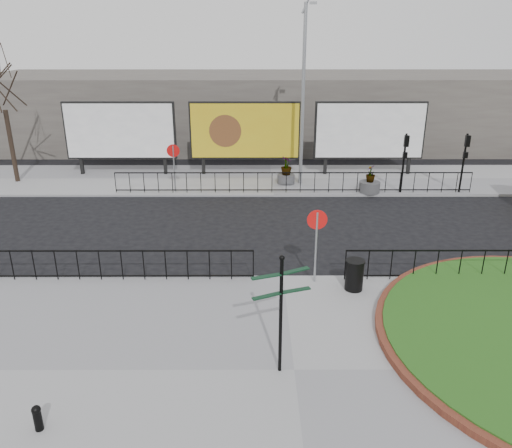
{
  "coord_description": "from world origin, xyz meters",
  "views": [
    {
      "loc": [
        -0.95,
        -14.97,
        7.71
      ],
      "look_at": [
        -0.91,
        0.56,
        1.76
      ],
      "focal_mm": 35.0,
      "sensor_mm": 36.0,
      "label": 1
    }
  ],
  "objects_px": {
    "fingerpost_sign": "(281,303)",
    "planter_c": "(370,184)",
    "bollard": "(37,417)",
    "planter_b": "(286,173)",
    "billboard_mid": "(245,131)",
    "lamp_post": "(303,94)",
    "litter_bin": "(354,275)"
  },
  "relations": [
    {
      "from": "fingerpost_sign",
      "to": "planter_c",
      "type": "bearing_deg",
      "value": 51.04
    },
    {
      "from": "bollard",
      "to": "planter_b",
      "type": "distance_m",
      "value": 18.94
    },
    {
      "from": "billboard_mid",
      "to": "fingerpost_sign",
      "type": "bearing_deg",
      "value": -86.35
    },
    {
      "from": "lamp_post",
      "to": "fingerpost_sign",
      "type": "bearing_deg",
      "value": -96.63
    },
    {
      "from": "fingerpost_sign",
      "to": "bollard",
      "type": "bearing_deg",
      "value": -178.0
    },
    {
      "from": "lamp_post",
      "to": "bollard",
      "type": "height_order",
      "value": "lamp_post"
    },
    {
      "from": "fingerpost_sign",
      "to": "planter_b",
      "type": "height_order",
      "value": "fingerpost_sign"
    },
    {
      "from": "lamp_post",
      "to": "planter_b",
      "type": "bearing_deg",
      "value": -180.0
    },
    {
      "from": "bollard",
      "to": "planter_b",
      "type": "bearing_deg",
      "value": 71.2
    },
    {
      "from": "planter_c",
      "to": "billboard_mid",
      "type": "bearing_deg",
      "value": 150.83
    },
    {
      "from": "lamp_post",
      "to": "planter_c",
      "type": "xyz_separation_m",
      "value": [
        3.39,
        -1.6,
        -4.25
      ]
    },
    {
      "from": "billboard_mid",
      "to": "fingerpost_sign",
      "type": "xyz_separation_m",
      "value": [
        1.15,
        -17.98,
        -0.64
      ]
    },
    {
      "from": "bollard",
      "to": "planter_c",
      "type": "bearing_deg",
      "value": 57.83
    },
    {
      "from": "planter_b",
      "to": "planter_c",
      "type": "height_order",
      "value": "planter_b"
    },
    {
      "from": "fingerpost_sign",
      "to": "bollard",
      "type": "height_order",
      "value": "fingerpost_sign"
    },
    {
      "from": "fingerpost_sign",
      "to": "litter_bin",
      "type": "distance_m",
      "value": 4.97
    },
    {
      "from": "litter_bin",
      "to": "planter_c",
      "type": "bearing_deg",
      "value": 75.26
    },
    {
      "from": "lamp_post",
      "to": "planter_b",
      "type": "height_order",
      "value": "lamp_post"
    },
    {
      "from": "planter_b",
      "to": "lamp_post",
      "type": "bearing_deg",
      "value": 0.0
    },
    {
      "from": "billboard_mid",
      "to": "fingerpost_sign",
      "type": "relative_size",
      "value": 2.04
    },
    {
      "from": "fingerpost_sign",
      "to": "litter_bin",
      "type": "xyz_separation_m",
      "value": [
        2.53,
        4.06,
        -1.33
      ]
    },
    {
      "from": "billboard_mid",
      "to": "planter_b",
      "type": "distance_m",
      "value": 3.54
    },
    {
      "from": "fingerpost_sign",
      "to": "bollard",
      "type": "relative_size",
      "value": 5.13
    },
    {
      "from": "fingerpost_sign",
      "to": "planter_b",
      "type": "xyz_separation_m",
      "value": [
        1.09,
        16.01,
        -1.26
      ]
    },
    {
      "from": "billboard_mid",
      "to": "planter_c",
      "type": "bearing_deg",
      "value": -29.17
    },
    {
      "from": "fingerpost_sign",
      "to": "litter_bin",
      "type": "bearing_deg",
      "value": 39.14
    },
    {
      "from": "planter_c",
      "to": "bollard",
      "type": "bearing_deg",
      "value": -122.17
    },
    {
      "from": "bollard",
      "to": "planter_b",
      "type": "xyz_separation_m",
      "value": [
        6.1,
        17.93,
        0.25
      ]
    },
    {
      "from": "billboard_mid",
      "to": "planter_c",
      "type": "height_order",
      "value": "billboard_mid"
    },
    {
      "from": "billboard_mid",
      "to": "fingerpost_sign",
      "type": "height_order",
      "value": "billboard_mid"
    },
    {
      "from": "lamp_post",
      "to": "billboard_mid",
      "type": "bearing_deg",
      "value": 146.75
    },
    {
      "from": "lamp_post",
      "to": "fingerpost_sign",
      "type": "height_order",
      "value": "lamp_post"
    }
  ]
}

